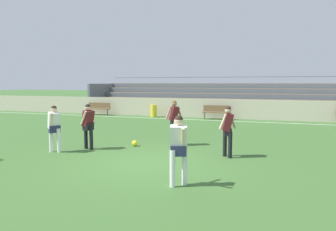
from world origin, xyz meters
TOP-DOWN VIEW (x-y plane):
  - ground_plane at (0.00, 0.00)m, footprint 160.00×160.00m
  - field_line_sideline at (0.00, 11.39)m, footprint 44.00×0.12m
  - sideline_wall at (0.00, 12.75)m, footprint 48.00×0.16m
  - bleacher_stand at (2.07, 15.79)m, footprint 25.86×4.45m
  - bench_centre_sideline at (-0.13, 12.12)m, footprint 1.80×0.40m
  - bench_far_right at (-8.92, 12.12)m, footprint 1.80×0.40m
  - trash_bin at (-4.53, 12.08)m, footprint 0.45×0.45m
  - player_dark_on_ball at (-2.70, 1.14)m, footprint 0.41×0.52m
  - player_dark_wide_right at (-0.03, 2.84)m, footprint 0.63×0.51m
  - player_white_wide_left at (1.58, -1.77)m, footprint 0.46×0.63m
  - player_dark_challenging at (2.20, 1.52)m, footprint 0.52×0.45m
  - player_white_pressing_high at (-3.51, 0.33)m, footprint 0.51×0.62m
  - soccer_ball at (-1.37, 2.18)m, footprint 0.22×0.22m

SIDE VIEW (x-z plane):
  - ground_plane at x=0.00m, z-range 0.00..0.00m
  - field_line_sideline at x=0.00m, z-range 0.00..0.01m
  - soccer_ball at x=-1.37m, z-range 0.00..0.22m
  - trash_bin at x=-4.53m, z-range 0.00..0.84m
  - bench_centre_sideline at x=-0.13m, z-range 0.10..1.00m
  - bench_far_right at x=-8.92m, z-range 0.10..1.00m
  - sideline_wall at x=0.00m, z-range 0.00..1.28m
  - player_white_pressing_high at x=-3.51m, z-range 0.15..1.76m
  - player_dark_on_ball at x=-2.70m, z-range 0.15..1.77m
  - player_dark_challenging at x=2.20m, z-range 0.15..1.78m
  - player_white_wide_left at x=1.58m, z-range 0.15..1.79m
  - player_dark_wide_right at x=-0.03m, z-range 0.17..1.88m
  - bleacher_stand at x=2.07m, z-range -0.20..2.68m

